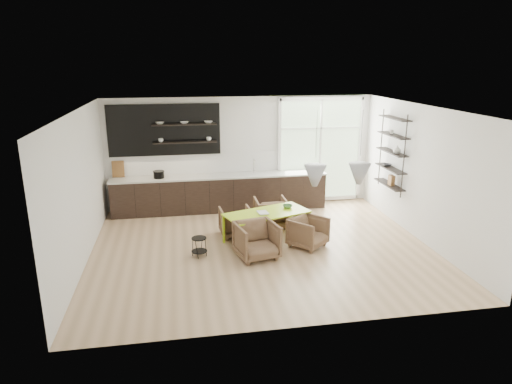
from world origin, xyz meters
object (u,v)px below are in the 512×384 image
object	(u,v)px
armchair_back_right	(271,212)
dining_table	(267,214)
armchair_front_left	(257,240)
armchair_front_right	(308,232)
armchair_back_left	(236,222)
wire_stool	(199,244)

from	to	relation	value
armchair_back_right	dining_table	bearing A→B (deg)	73.86
armchair_back_right	armchair_front_left	distance (m)	1.81
armchair_back_right	armchair_front_right	size ratio (longest dim) A/B	1.07
armchair_front_right	dining_table	bearing A→B (deg)	110.23
armchair_back_right	armchair_front_right	xyz separation A→B (m)	(0.53, -1.34, -0.02)
dining_table	armchair_front_right	xyz separation A→B (m)	(0.80, -0.43, -0.29)
armchair_back_left	armchair_back_right	bearing A→B (deg)	-158.20
armchair_back_left	armchair_front_left	world-z (taller)	armchair_front_left
dining_table	wire_stool	size ratio (longest dim) A/B	4.94
armchair_back_left	armchair_front_right	bearing A→B (deg)	143.26
dining_table	armchair_back_right	world-z (taller)	armchair_back_right
dining_table	wire_stool	distance (m)	1.63
dining_table	armchair_front_left	world-z (taller)	armchair_front_left
armchair_front_right	armchair_front_left	bearing A→B (deg)	155.66
armchair_back_right	armchair_front_right	bearing A→B (deg)	112.08
armchair_front_left	armchair_front_right	size ratio (longest dim) A/B	1.13
armchair_front_left	wire_stool	bearing A→B (deg)	155.91
armchair_back_left	wire_stool	xyz separation A→B (m)	(-0.87, -1.03, -0.06)
dining_table	armchair_back_right	size ratio (longest dim) A/B	2.63
armchair_back_right	armchair_front_left	world-z (taller)	armchair_front_left
armchair_back_left	armchair_front_left	bearing A→B (deg)	97.29
armchair_front_right	wire_stool	xyz separation A→B (m)	(-2.29, -0.12, -0.06)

